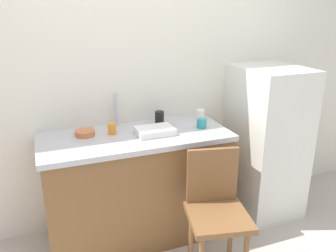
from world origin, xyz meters
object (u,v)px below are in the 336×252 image
at_px(refrigerator, 266,141).
at_px(cup_orange, 112,129).
at_px(dish_tray, 155,131).
at_px(cup_teal, 202,123).
at_px(chair, 216,209).
at_px(cup_white, 200,115).
at_px(cup_black, 159,118).
at_px(terracotta_bowl, 85,133).

distance_m(refrigerator, cup_orange, 1.38).
relative_size(refrigerator, dish_tray, 4.73).
bearing_deg(cup_teal, chair, -104.76).
height_order(cup_orange, cup_white, cup_white).
xyz_separation_m(dish_tray, cup_black, (0.11, 0.21, 0.03)).
bearing_deg(chair, cup_white, 84.92).
distance_m(cup_teal, cup_black, 0.35).
height_order(terracotta_bowl, cup_teal, cup_teal).
bearing_deg(cup_black, dish_tray, -118.14).
distance_m(chair, cup_teal, 0.71).
bearing_deg(cup_white, chair, -107.07).
relative_size(cup_teal, cup_orange, 0.92).
bearing_deg(cup_white, cup_black, 177.45).
relative_size(terracotta_bowl, cup_orange, 1.74).
xyz_separation_m(cup_teal, cup_black, (-0.28, 0.21, 0.02)).
bearing_deg(dish_tray, terracotta_bowl, 162.84).
xyz_separation_m(terracotta_bowl, cup_orange, (0.20, -0.04, 0.02)).
relative_size(dish_tray, cup_teal, 3.60).
bearing_deg(terracotta_bowl, cup_black, 5.23).
bearing_deg(refrigerator, dish_tray, -178.22).
distance_m(dish_tray, cup_teal, 0.39).
bearing_deg(dish_tray, cup_white, 22.20).
xyz_separation_m(refrigerator, cup_white, (-0.58, 0.16, 0.27)).
relative_size(chair, cup_orange, 10.57).
bearing_deg(cup_teal, terracotta_bowl, 170.20).
height_order(cup_teal, cup_white, cup_white).
bearing_deg(dish_tray, cup_black, 61.86).
bearing_deg(refrigerator, cup_teal, -177.18).
bearing_deg(refrigerator, cup_black, 169.30).
bearing_deg(chair, cup_black, 112.24).
bearing_deg(chair, refrigerator, 47.66).
bearing_deg(cup_teal, cup_orange, 170.68).
bearing_deg(terracotta_bowl, cup_orange, -11.48).
distance_m(refrigerator, cup_white, 0.66).
distance_m(refrigerator, chair, 1.00).
relative_size(cup_black, cup_orange, 1.27).
relative_size(refrigerator, terracotta_bowl, 9.04).
distance_m(chair, dish_tray, 0.73).
distance_m(chair, cup_black, 0.89).
height_order(cup_black, cup_white, cup_black).
distance_m(refrigerator, dish_tray, 1.08).
relative_size(refrigerator, cup_white, 14.94).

